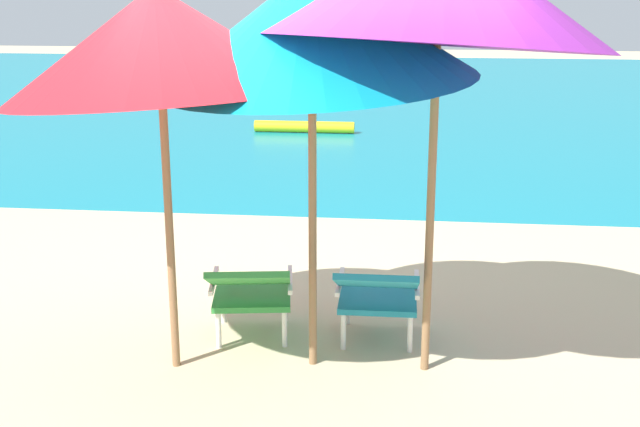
% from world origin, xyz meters
% --- Properties ---
extents(ground_plane, '(40.00, 40.00, 0.00)m').
position_xyz_m(ground_plane, '(0.00, 4.00, 0.00)').
color(ground_plane, '#CCB78E').
extents(ocean_band, '(40.00, 18.00, 0.01)m').
position_xyz_m(ocean_band, '(0.00, 11.98, 0.00)').
color(ocean_band, teal).
rests_on(ocean_band, ground_plane).
extents(swim_buoy, '(1.60, 0.18, 0.18)m').
position_xyz_m(swim_buoy, '(-1.05, 7.75, 0.10)').
color(swim_buoy, yellow).
rests_on(swim_buoy, ocean_band).
extents(lounge_chair_left, '(0.66, 0.94, 0.68)m').
position_xyz_m(lounge_chair_left, '(-0.39, -0.11, 0.40)').
color(lounge_chair_left, '#338E3D').
rests_on(lounge_chair_left, ground_plane).
extents(lounge_chair_right, '(0.56, 0.88, 0.68)m').
position_xyz_m(lounge_chair_right, '(0.45, -0.07, 0.40)').
color(lounge_chair_right, teal).
rests_on(lounge_chair_right, ground_plane).
extents(beach_umbrella_left, '(2.66, 2.65, 2.43)m').
position_xyz_m(beach_umbrella_left, '(-0.81, -0.46, 2.03)').
color(beach_umbrella_left, olive).
rests_on(beach_umbrella_left, ground_plane).
extents(beach_umbrella_center, '(2.72, 2.71, 2.51)m').
position_xyz_m(beach_umbrella_center, '(0.05, -0.33, 2.12)').
color(beach_umbrella_center, olive).
rests_on(beach_umbrella_center, ground_plane).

